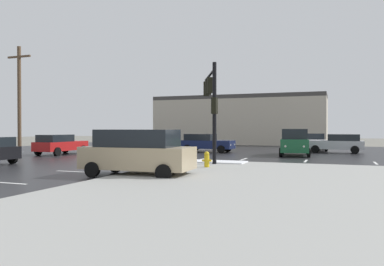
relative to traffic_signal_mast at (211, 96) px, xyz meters
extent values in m
plane|color=slate|center=(-4.88, 3.64, -4.00)|extent=(120.00, 120.00, 0.00)
cube|color=#232326|center=(-4.88, 3.64, -3.99)|extent=(44.00, 44.00, 0.02)
cube|color=#9E9E99|center=(7.12, -8.36, -3.93)|extent=(18.00, 18.00, 0.14)
cube|color=white|center=(0.12, -0.36, -3.83)|extent=(4.00, 1.60, 0.06)
cube|color=silver|center=(-4.88, -10.36, -3.97)|extent=(2.00, 0.15, 0.01)
cube|color=silver|center=(-4.88, -6.36, -3.97)|extent=(2.00, 0.15, 0.01)
cube|color=silver|center=(-4.88, -2.36, -3.97)|extent=(2.00, 0.15, 0.01)
cube|color=silver|center=(-4.88, 1.64, -3.97)|extent=(2.00, 0.15, 0.01)
cube|color=silver|center=(-4.88, 5.64, -3.97)|extent=(2.00, 0.15, 0.01)
cube|color=silver|center=(-4.88, 9.64, -3.97)|extent=(2.00, 0.15, 0.01)
cube|color=silver|center=(-4.88, 13.64, -3.97)|extent=(2.00, 0.15, 0.01)
cube|color=silver|center=(-4.88, 17.64, -3.97)|extent=(2.00, 0.15, 0.01)
cube|color=silver|center=(-4.88, 21.64, -3.97)|extent=(2.00, 0.15, 0.01)
cube|color=silver|center=(-18.88, 3.64, -3.97)|extent=(0.15, 2.00, 0.01)
cube|color=silver|center=(-14.88, 3.64, -3.97)|extent=(0.15, 2.00, 0.01)
cube|color=silver|center=(-10.88, 3.64, -3.97)|extent=(0.15, 2.00, 0.01)
cube|color=silver|center=(-6.88, 3.64, -3.97)|extent=(0.15, 2.00, 0.01)
cube|color=silver|center=(-2.88, 3.64, -3.97)|extent=(0.15, 2.00, 0.01)
cube|color=silver|center=(1.12, 3.64, -3.97)|extent=(0.15, 2.00, 0.01)
cube|color=silver|center=(5.12, 3.64, -3.97)|extent=(0.15, 2.00, 0.01)
cube|color=silver|center=(9.12, 3.64, -3.97)|extent=(0.15, 2.00, 0.01)
cube|color=silver|center=(-1.38, -0.36, -3.97)|extent=(0.45, 7.00, 0.01)
cylinder|color=black|center=(0.66, -1.43, -1.06)|extent=(0.22, 0.22, 5.59)
cylinder|color=black|center=(-0.32, 0.70, 1.33)|extent=(2.08, 4.32, 0.14)
cube|color=black|center=(-0.22, 0.48, 0.70)|extent=(0.44, 0.40, 0.95)
sphere|color=red|center=(-0.29, 0.63, 0.99)|extent=(0.20, 0.20, 0.20)
cube|color=black|center=(-0.66, 1.44, 0.70)|extent=(0.44, 0.40, 0.95)
sphere|color=red|center=(-0.73, 1.59, 0.99)|extent=(0.20, 0.20, 0.20)
cube|color=black|center=(-1.10, 2.40, 0.70)|extent=(0.44, 0.40, 0.95)
sphere|color=red|center=(-1.17, 2.55, 0.99)|extent=(0.20, 0.20, 0.20)
cube|color=black|center=(0.66, -1.43, -0.66)|extent=(0.28, 0.36, 0.90)
cylinder|color=gold|center=(0.80, -3.18, -3.56)|extent=(0.26, 0.26, 0.60)
sphere|color=gold|center=(0.80, -3.18, -3.19)|extent=(0.25, 0.25, 0.25)
cylinder|color=gold|center=(0.62, -3.18, -3.53)|extent=(0.12, 0.11, 0.11)
cylinder|color=gold|center=(0.98, -3.18, -3.53)|extent=(0.12, 0.11, 0.11)
cube|color=#BCB29E|center=(-4.98, 28.02, -1.10)|extent=(21.79, 8.00, 5.79)
cube|color=#3F3D3A|center=(-4.98, 28.02, 2.04)|extent=(21.79, 8.00, 0.50)
cube|color=#B7BABF|center=(6.84, 12.88, -3.30)|extent=(4.52, 1.86, 0.70)
cube|color=black|center=(7.51, 12.88, -2.67)|extent=(2.50, 1.69, 0.55)
cylinder|color=black|center=(5.30, 12.00, -3.65)|extent=(0.66, 0.23, 0.66)
cylinder|color=black|center=(5.32, 13.80, -3.65)|extent=(0.66, 0.23, 0.66)
cylinder|color=black|center=(8.36, 11.96, -3.65)|extent=(0.66, 0.23, 0.66)
cylinder|color=black|center=(8.38, 13.76, -3.65)|extent=(0.66, 0.23, 0.66)
sphere|color=white|center=(4.63, 12.34, -3.30)|extent=(0.18, 0.18, 0.18)
sphere|color=white|center=(4.64, 13.49, -3.30)|extent=(0.18, 0.18, 0.18)
cube|color=#141E47|center=(-3.49, 9.84, -3.30)|extent=(4.56, 1.97, 0.70)
cube|color=black|center=(-4.16, 9.86, -2.67)|extent=(2.54, 1.75, 0.55)
cylinder|color=black|center=(-1.93, 10.68, -3.65)|extent=(0.67, 0.24, 0.66)
cylinder|color=black|center=(-1.99, 8.88, -3.65)|extent=(0.67, 0.24, 0.66)
cylinder|color=black|center=(-4.98, 10.80, -3.65)|extent=(0.67, 0.24, 0.66)
cylinder|color=black|center=(-5.05, 9.00, -3.65)|extent=(0.67, 0.24, 0.66)
sphere|color=white|center=(-1.27, 10.33, -3.30)|extent=(0.18, 0.18, 0.18)
sphere|color=white|center=(-1.31, 9.18, -3.30)|extent=(0.18, 0.18, 0.18)
cylinder|color=black|center=(-10.90, -4.24, -3.65)|extent=(0.67, 0.24, 0.66)
cube|color=white|center=(5.04, 16.23, -3.30)|extent=(2.30, 4.68, 0.70)
cube|color=black|center=(4.96, 16.90, -2.67)|extent=(1.93, 2.65, 0.55)
cylinder|color=black|center=(6.11, 14.81, -3.65)|extent=(0.29, 0.68, 0.66)
cylinder|color=black|center=(4.32, 14.60, -3.65)|extent=(0.29, 0.68, 0.66)
cylinder|color=black|center=(5.76, 17.85, -3.65)|extent=(0.29, 0.68, 0.66)
cylinder|color=black|center=(3.97, 17.64, -3.65)|extent=(0.29, 0.68, 0.66)
sphere|color=white|center=(5.86, 14.11, -3.30)|extent=(0.18, 0.18, 0.18)
sphere|color=white|center=(4.72, 13.98, -3.30)|extent=(0.18, 0.18, 0.18)
cube|color=#B21919|center=(-13.47, 3.09, -3.30)|extent=(1.84, 4.52, 0.70)
cube|color=black|center=(-13.48, 2.42, -2.67)|extent=(1.68, 2.49, 0.55)
cylinder|color=black|center=(-14.36, 4.63, -3.65)|extent=(0.23, 0.66, 0.66)
cylinder|color=black|center=(-12.56, 4.61, -3.65)|extent=(0.23, 0.66, 0.66)
cylinder|color=black|center=(-14.38, 1.57, -3.65)|extent=(0.23, 0.66, 0.66)
cylinder|color=black|center=(-12.58, 1.55, -3.65)|extent=(0.23, 0.66, 0.66)
sphere|color=white|center=(-14.03, 5.30, -3.30)|extent=(0.18, 0.18, 0.18)
sphere|color=white|center=(-12.87, 5.29, -3.30)|extent=(0.18, 0.18, 0.18)
cube|color=#195933|center=(3.99, 8.41, -3.17)|extent=(2.37, 4.96, 0.95)
cube|color=black|center=(3.99, 8.41, -2.32)|extent=(2.09, 3.51, 0.75)
cylinder|color=black|center=(5.10, 6.87, -3.65)|extent=(0.28, 0.68, 0.66)
cylinder|color=black|center=(3.16, 6.69, -3.65)|extent=(0.28, 0.68, 0.66)
cylinder|color=black|center=(4.81, 10.12, -3.65)|extent=(0.28, 0.68, 0.66)
cylinder|color=black|center=(2.87, 9.94, -3.65)|extent=(0.28, 0.68, 0.66)
sphere|color=white|center=(4.82, 6.12, -3.17)|extent=(0.18, 0.18, 0.18)
sphere|color=white|center=(3.58, 6.01, -3.17)|extent=(0.18, 0.18, 0.18)
cube|color=tan|center=(-1.16, -6.80, -3.17)|extent=(4.88, 2.15, 0.95)
cube|color=black|center=(-1.16, -6.80, -2.32)|extent=(3.43, 1.93, 0.75)
cylinder|color=black|center=(-2.75, -7.84, -3.65)|extent=(0.67, 0.25, 0.66)
cylinder|color=black|center=(-2.83, -5.90, -3.65)|extent=(0.67, 0.25, 0.66)
cylinder|color=black|center=(0.51, -7.71, -3.65)|extent=(0.67, 0.25, 0.66)
cylinder|color=black|center=(0.43, -5.76, -3.65)|extent=(0.67, 0.25, 0.66)
sphere|color=white|center=(-3.48, -7.52, -3.17)|extent=(0.18, 0.18, 0.18)
sphere|color=white|center=(-3.53, -6.28, -3.17)|extent=(0.18, 0.18, 0.18)
cylinder|color=brown|center=(-16.24, 1.58, 0.24)|extent=(0.28, 0.28, 8.48)
cube|color=brown|center=(-16.24, 1.58, 3.69)|extent=(2.20, 0.14, 0.14)
camera|label=1|loc=(6.88, -21.32, -1.89)|focal=35.47mm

